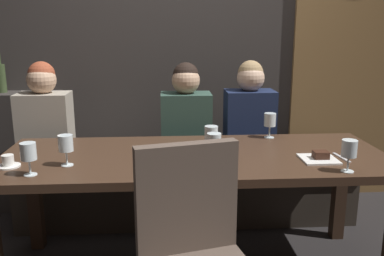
# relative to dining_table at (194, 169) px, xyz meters

# --- Properties ---
(back_wall_tiled) EXTENTS (6.00, 0.12, 3.00)m
(back_wall_tiled) POSITION_rel_dining_table_xyz_m (0.00, 1.22, 0.85)
(back_wall_tiled) COLOR #383330
(back_wall_tiled) RESTS_ON ground
(arched_door) EXTENTS (0.90, 0.05, 2.55)m
(arched_door) POSITION_rel_dining_table_xyz_m (1.35, 1.15, 0.71)
(arched_door) COLOR olive
(arched_door) RESTS_ON ground
(dining_table) EXTENTS (2.20, 0.84, 0.74)m
(dining_table) POSITION_rel_dining_table_xyz_m (0.00, 0.00, 0.00)
(dining_table) COLOR #342217
(dining_table) RESTS_ON ground
(banquette_bench) EXTENTS (2.50, 0.44, 0.45)m
(banquette_bench) POSITION_rel_dining_table_xyz_m (0.00, 0.70, -0.42)
(banquette_bench) COLOR #312A23
(banquette_bench) RESTS_ON ground
(chair_near_side) EXTENTS (0.53, 0.53, 0.98)m
(chair_near_side) POSITION_rel_dining_table_xyz_m (-0.05, -0.72, -0.09)
(chair_near_side) COLOR #3D281C
(chair_near_side) RESTS_ON ground
(diner_redhead) EXTENTS (0.36, 0.24, 0.77)m
(diner_redhead) POSITION_rel_dining_table_xyz_m (-1.02, 0.67, 0.16)
(diner_redhead) COLOR #9E9384
(diner_redhead) RESTS_ON banquette_bench
(diner_bearded) EXTENTS (0.36, 0.24, 0.76)m
(diner_bearded) POSITION_rel_dining_table_xyz_m (-0.01, 0.67, 0.15)
(diner_bearded) COLOR #2D473D
(diner_bearded) RESTS_ON banquette_bench
(diner_far_end) EXTENTS (0.36, 0.24, 0.77)m
(diner_far_end) POSITION_rel_dining_table_xyz_m (0.46, 0.72, 0.16)
(diner_far_end) COLOR #192342
(diner_far_end) RESTS_ON banquette_bench
(wine_bottle_pale_label) EXTENTS (0.08, 0.08, 0.33)m
(wine_bottle_pale_label) POSITION_rel_dining_table_xyz_m (-1.44, 1.06, 0.42)
(wine_bottle_pale_label) COLOR #384728
(wine_bottle_pale_label) RESTS_ON back_counter
(wine_glass_end_left) EXTENTS (0.08, 0.08, 0.16)m
(wine_glass_end_left) POSITION_rel_dining_table_xyz_m (0.74, -0.34, 0.20)
(wine_glass_end_left) COLOR silver
(wine_glass_end_left) RESTS_ON dining_table
(wine_glass_near_left) EXTENTS (0.08, 0.08, 0.16)m
(wine_glass_near_left) POSITION_rel_dining_table_xyz_m (0.09, -0.00, 0.20)
(wine_glass_near_left) COLOR silver
(wine_glass_near_left) RESTS_ON dining_table
(wine_glass_near_right) EXTENTS (0.08, 0.08, 0.16)m
(wine_glass_near_right) POSITION_rel_dining_table_xyz_m (0.52, 0.34, 0.20)
(wine_glass_near_right) COLOR silver
(wine_glass_near_right) RESTS_ON dining_table
(wine_glass_center_back) EXTENTS (0.08, 0.08, 0.16)m
(wine_glass_center_back) POSITION_rel_dining_table_xyz_m (-0.83, -0.29, 0.20)
(wine_glass_center_back) COLOR silver
(wine_glass_center_back) RESTS_ON dining_table
(wine_glass_center_front) EXTENTS (0.08, 0.08, 0.16)m
(wine_glass_center_front) POSITION_rel_dining_table_xyz_m (-0.68, -0.15, 0.20)
(wine_glass_center_front) COLOR silver
(wine_glass_center_front) RESTS_ON dining_table
(wine_glass_end_right) EXTENTS (0.08, 0.08, 0.16)m
(wine_glass_end_right) POSITION_rel_dining_table_xyz_m (0.09, -0.16, 0.20)
(wine_glass_end_right) COLOR silver
(wine_glass_end_right) RESTS_ON dining_table
(espresso_cup) EXTENTS (0.12, 0.12, 0.06)m
(espresso_cup) POSITION_rel_dining_table_xyz_m (-0.98, -0.15, 0.11)
(espresso_cup) COLOR white
(espresso_cup) RESTS_ON dining_table
(dessert_plate) EXTENTS (0.19, 0.19, 0.05)m
(dessert_plate) POSITION_rel_dining_table_xyz_m (0.67, -0.15, 0.10)
(dessert_plate) COLOR white
(dessert_plate) RESTS_ON dining_table
(fork_on_table) EXTENTS (0.04, 0.17, 0.01)m
(fork_on_table) POSITION_rel_dining_table_xyz_m (0.81, -0.12, 0.09)
(fork_on_table) COLOR silver
(fork_on_table) RESTS_ON dining_table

